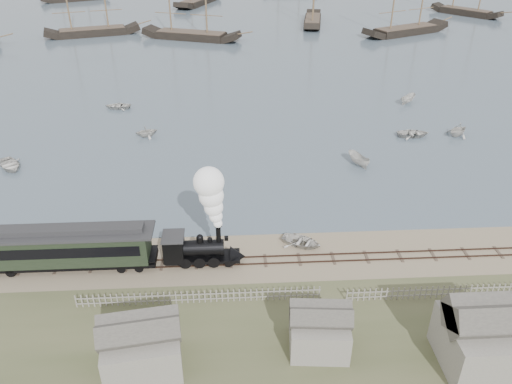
{
  "coord_description": "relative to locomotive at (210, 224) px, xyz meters",
  "views": [
    {
      "loc": [
        -3.78,
        -36.71,
        27.12
      ],
      "look_at": [
        -1.48,
        4.04,
        3.5
      ],
      "focal_mm": 35.0,
      "sensor_mm": 36.0,
      "label": 1
    }
  ],
  "objects": [
    {
      "name": "beached_dinghy",
      "position": [
        8.16,
        2.15,
        -3.66
      ],
      "size": [
        4.1,
        4.51,
        0.77
      ],
      "primitive_type": "imported",
      "rotation": [
        0.0,
        0.0,
        1.07
      ],
      "color": "beige",
      "rests_on": "ground"
    },
    {
      "name": "rowboat_1",
      "position": [
        -9.23,
        27.62,
        -3.21
      ],
      "size": [
        3.33,
        3.58,
        1.54
      ],
      "primitive_type": "imported",
      "rotation": [
        0.0,
        0.0,
        1.9
      ],
      "color": "beige",
      "rests_on": "harbor_water"
    },
    {
      "name": "rowboat_6",
      "position": [
        -15.06,
        38.66,
        -3.58
      ],
      "size": [
        3.09,
        4.1,
        0.8
      ],
      "primitive_type": "imported",
      "rotation": [
        0.0,
        0.0,
        4.63
      ],
      "color": "beige",
      "rests_on": "harbor_water"
    },
    {
      "name": "locomotive",
      "position": [
        0.0,
        0.0,
        0.0
      ],
      "size": [
        7.0,
        2.61,
        8.73
      ],
      "color": "black",
      "rests_on": "ground"
    },
    {
      "name": "rowboat_4",
      "position": [
        32.43,
        25.57,
        -3.09
      ],
      "size": [
        4.28,
        4.42,
        1.78
      ],
      "primitive_type": "imported",
      "rotation": [
        0.0,
        0.0,
        5.28
      ],
      "color": "beige",
      "rests_on": "harbor_water"
    },
    {
      "name": "rowboat_3",
      "position": [
        26.43,
        25.69,
        -3.54
      ],
      "size": [
        3.05,
        4.26,
        0.88
      ],
      "primitive_type": "imported",
      "rotation": [
        0.0,
        0.0,
        1.57
      ],
      "color": "beige",
      "rests_on": "harbor_water"
    },
    {
      "name": "passenger_coach",
      "position": [
        -12.11,
        0.0,
        -1.77
      ],
      "size": [
        14.86,
        2.87,
        3.61
      ],
      "color": "black",
      "rests_on": "ground"
    },
    {
      "name": "rowboat_2",
      "position": [
        17.06,
        17.72,
        -3.29
      ],
      "size": [
        3.79,
        2.76,
        1.38
      ],
      "primitive_type": "imported",
      "rotation": [
        0.0,
        0.0,
        3.59
      ],
      "color": "beige",
      "rests_on": "harbor_water"
    },
    {
      "name": "picket_fence_east",
      "position": [
        18.19,
        -5.5,
        -4.04
      ],
      "size": [
        15.0,
        0.1,
        1.2
      ],
      "primitive_type": null,
      "color": "gray",
      "rests_on": "ground"
    },
    {
      "name": "rowboat_5",
      "position": [
        29.77,
        38.41,
        -3.31
      ],
      "size": [
        3.24,
        3.48,
        1.34
      ],
      "primitive_type": "imported",
      "rotation": [
        0.0,
        0.0,
        2.28
      ],
      "color": "beige",
      "rests_on": "harbor_water"
    },
    {
      "name": "rail_track",
      "position": [
        5.69,
        0.0,
        -4.0
      ],
      "size": [
        120.0,
        1.8,
        0.16
      ],
      "color": "#3B2820",
      "rests_on": "ground"
    },
    {
      "name": "shed_left",
      "position": [
        -4.31,
        -11.0,
        -4.04
      ],
      "size": [
        5.0,
        4.0,
        4.1
      ],
      "primitive_type": null,
      "color": "gray",
      "rests_on": "ground"
    },
    {
      "name": "picket_fence_west",
      "position": [
        -0.81,
        -5.0,
        -4.04
      ],
      "size": [
        19.0,
        0.1,
        1.2
      ],
      "primitive_type": null,
      "color": "gray",
      "rests_on": "ground"
    },
    {
      "name": "rowboat_0",
      "position": [
        -24.12,
        19.2,
        -3.53
      ],
      "size": [
        5.36,
        5.08,
        0.9
      ],
      "primitive_type": "imported",
      "rotation": [
        0.0,
        0.0,
        0.63
      ],
      "color": "beige",
      "rests_on": "harbor_water"
    },
    {
      "name": "shed_mid",
      "position": [
        7.69,
        -10.0,
        -4.04
      ],
      "size": [
        4.0,
        3.5,
        3.6
      ],
      "primitive_type": null,
      "color": "gray",
      "rests_on": "ground"
    },
    {
      "name": "shed_right",
      "position": [
        18.69,
        -12.0,
        -4.04
      ],
      "size": [
        6.0,
        5.0,
        5.1
      ],
      "primitive_type": null,
      "color": "gray",
      "rests_on": "ground"
    },
    {
      "name": "ground",
      "position": [
        5.69,
        2.0,
        -4.04
      ],
      "size": [
        600.0,
        600.0,
        0.0
      ],
      "primitive_type": "plane",
      "color": "gray",
      "rests_on": "ground"
    }
  ]
}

